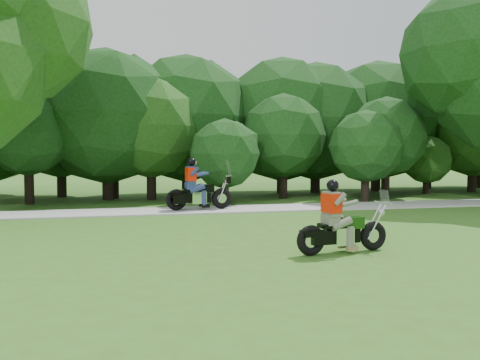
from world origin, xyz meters
name	(u,v)px	position (x,y,z in m)	size (l,w,h in m)	color
ground	(377,250)	(0.00, 0.00, 0.00)	(100.00, 100.00, 0.00)	#3C621C
walkway	(268,208)	(0.00, 8.00, 0.03)	(60.00, 2.20, 0.06)	#ACACA7
tree_line	(239,124)	(0.42, 14.67, 3.68)	(39.04, 12.25, 7.55)	black
chopper_motorcycle	(339,226)	(-0.94, -0.08, 0.57)	(2.16, 0.69, 1.55)	black
touring_motorcycle	(195,191)	(-2.82, 7.92, 0.75)	(2.49, 0.86, 1.90)	black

